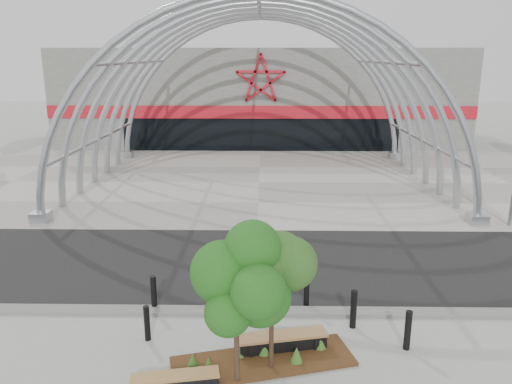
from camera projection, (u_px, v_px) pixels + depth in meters
name	position (u px, v px, depth m)	size (l,w,h in m)	color
ground	(254.00, 309.00, 15.17)	(140.00, 140.00, 0.00)	#9C9C97
road	(256.00, 263.00, 18.54)	(140.00, 7.00, 0.02)	black
forecourt	(259.00, 183.00, 30.10)	(60.00, 17.00, 0.04)	gray
kerb	(254.00, 311.00, 14.91)	(60.00, 0.50, 0.12)	#64635F
arena_building	(261.00, 94.00, 46.35)	(34.00, 15.24, 8.00)	slate
vault_canopy	(259.00, 183.00, 30.10)	(20.80, 15.80, 20.36)	#A3A8AE
planting_bed	(261.00, 359.00, 12.50)	(4.76, 2.52, 0.48)	#3C230E
street_tree_0	(236.00, 277.00, 11.05)	(1.65, 1.65, 3.76)	#302217
street_tree_1	(272.00, 281.00, 11.63)	(1.40, 1.40, 3.32)	black
bench_0	(175.00, 383.00, 11.44)	(2.06, 0.79, 0.42)	black
bench_1	(282.00, 343.00, 12.96)	(2.40, 0.98, 0.49)	black
bollard_0	(154.00, 293.00, 15.02)	(0.17, 0.17, 1.08)	black
bollard_1	(147.00, 323.00, 13.41)	(0.16, 0.16, 1.00)	black
bollard_2	(307.00, 292.00, 15.15)	(0.16, 0.16, 1.03)	black
bollard_3	(353.00, 309.00, 14.02)	(0.18, 0.18, 1.13)	black
bollard_4	(408.00, 330.00, 12.97)	(0.18, 0.18, 1.10)	black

